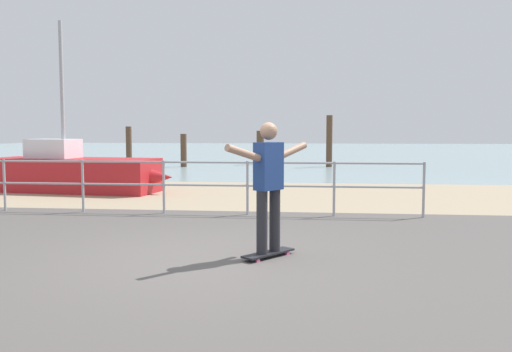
% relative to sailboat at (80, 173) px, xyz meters
% --- Properties ---
extents(ground_plane, '(24.00, 10.00, 0.04)m').
position_rel_sailboat_xyz_m(ground_plane, '(4.83, -8.00, -0.52)').
color(ground_plane, '#514C49').
rests_on(ground_plane, ground).
extents(beach_strip, '(24.00, 6.00, 0.04)m').
position_rel_sailboat_xyz_m(beach_strip, '(4.83, 0.00, -0.52)').
color(beach_strip, tan).
rests_on(beach_strip, ground).
extents(sea_surface, '(72.00, 50.00, 0.04)m').
position_rel_sailboat_xyz_m(sea_surface, '(4.83, 28.00, -0.52)').
color(sea_surface, '#849EA3').
rests_on(sea_surface, ground).
extents(railing_fence, '(9.90, 0.05, 1.05)m').
position_rel_sailboat_xyz_m(railing_fence, '(3.22, -3.40, 0.18)').
color(railing_fence, '#9EA0A5').
rests_on(railing_fence, ground).
extents(sailboat, '(5.04, 1.92, 4.46)m').
position_rel_sailboat_xyz_m(sailboat, '(0.00, 0.00, 0.00)').
color(sailboat, '#B21E23').
rests_on(sailboat, ground).
extents(skateboard, '(0.65, 0.76, 0.08)m').
position_rel_sailboat_xyz_m(skateboard, '(5.55, -6.86, -0.45)').
color(skateboard, black).
rests_on(skateboard, ground).
extents(skateboarder, '(0.96, 1.20, 1.65)m').
position_rel_sailboat_xyz_m(skateboarder, '(5.55, -6.86, 0.50)').
color(skateboarder, '#26262B').
rests_on(skateboarder, skateboard).
extents(groyne_post_0, '(0.28, 0.28, 1.81)m').
position_rel_sailboat_xyz_m(groyne_post_0, '(-2.82, 11.87, 0.39)').
color(groyne_post_0, '#513826').
rests_on(groyne_post_0, ground).
extents(groyne_post_1, '(0.27, 0.27, 1.47)m').
position_rel_sailboat_xyz_m(groyne_post_1, '(0.37, 9.86, 0.22)').
color(groyne_post_1, '#513826').
rests_on(groyne_post_1, ground).
extents(groyne_post_2, '(0.35, 0.35, 1.61)m').
position_rel_sailboat_xyz_m(groyne_post_2, '(3.56, 11.93, 0.29)').
color(groyne_post_2, '#513826').
rests_on(groyne_post_2, ground).
extents(groyne_post_3, '(0.27, 0.27, 2.29)m').
position_rel_sailboat_xyz_m(groyne_post_3, '(6.75, 10.56, 0.63)').
color(groyne_post_3, '#513826').
rests_on(groyne_post_3, ground).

